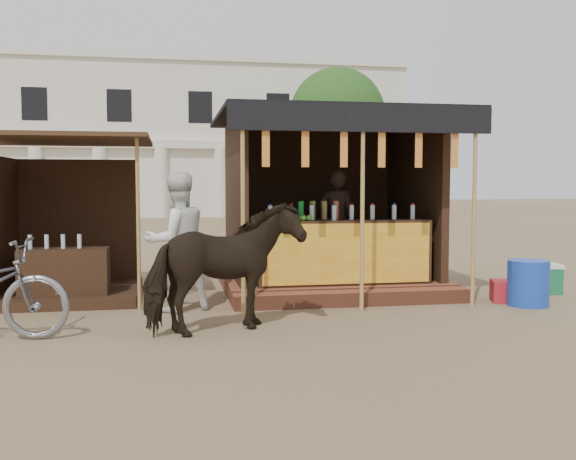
# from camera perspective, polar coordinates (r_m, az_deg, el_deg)

# --- Properties ---
(ground) EXTENTS (120.00, 120.00, 0.00)m
(ground) POSITION_cam_1_polar(r_m,az_deg,el_deg) (7.05, 2.36, -9.88)
(ground) COLOR #846B4C
(ground) RESTS_ON ground
(main_stall) EXTENTS (3.60, 3.61, 2.78)m
(main_stall) POSITION_cam_1_polar(r_m,az_deg,el_deg) (10.37, 3.75, 0.35)
(main_stall) COLOR brown
(main_stall) RESTS_ON ground
(secondary_stall) EXTENTS (2.40, 2.40, 2.38)m
(secondary_stall) POSITION_cam_1_polar(r_m,az_deg,el_deg) (10.09, -19.76, -0.99)
(secondary_stall) COLOR #351F13
(secondary_stall) RESTS_ON ground
(cow) EXTENTS (1.95, 1.41, 1.50)m
(cow) POSITION_cam_1_polar(r_m,az_deg,el_deg) (7.33, -5.71, -3.38)
(cow) COLOR black
(cow) RESTS_ON ground
(bystander) EXTENTS (1.11, 1.00, 1.87)m
(bystander) POSITION_cam_1_polar(r_m,az_deg,el_deg) (8.71, -9.85, -1.03)
(bystander) COLOR white
(bystander) RESTS_ON ground
(blue_barrel) EXTENTS (0.73, 0.73, 0.64)m
(blue_barrel) POSITION_cam_1_polar(r_m,az_deg,el_deg) (9.62, 20.57, -4.43)
(blue_barrel) COLOR #173FAF
(blue_barrel) RESTS_ON ground
(red_crate) EXTENTS (0.47, 0.51, 0.31)m
(red_crate) POSITION_cam_1_polar(r_m,az_deg,el_deg) (9.84, 18.67, -5.17)
(red_crate) COLOR #A31B25
(red_crate) RESTS_ON ground
(cooler) EXTENTS (0.70, 0.53, 0.46)m
(cooler) POSITION_cam_1_polar(r_m,az_deg,el_deg) (10.79, 21.34, -4.02)
(cooler) COLOR #186D3D
(cooler) RESTS_ON ground
(background_building) EXTENTS (26.00, 7.45, 8.18)m
(background_building) POSITION_cam_1_polar(r_m,az_deg,el_deg) (36.69, -11.17, 7.59)
(background_building) COLOR silver
(background_building) RESTS_ON ground
(tree) EXTENTS (4.50, 4.40, 7.00)m
(tree) POSITION_cam_1_polar(r_m,az_deg,el_deg) (29.88, 3.97, 9.72)
(tree) COLOR #382314
(tree) RESTS_ON ground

